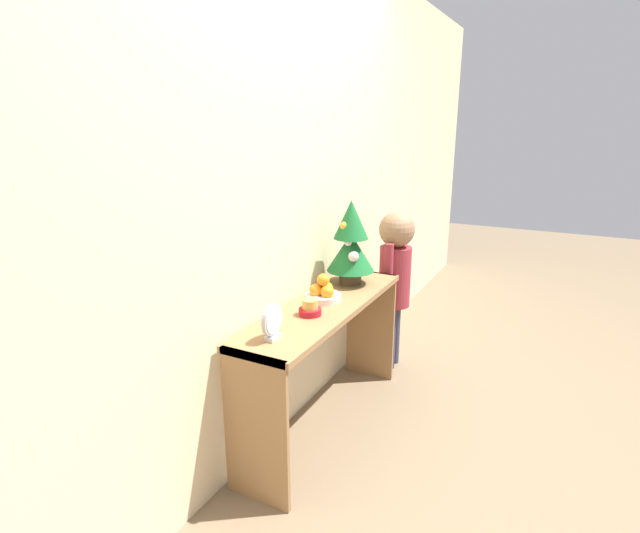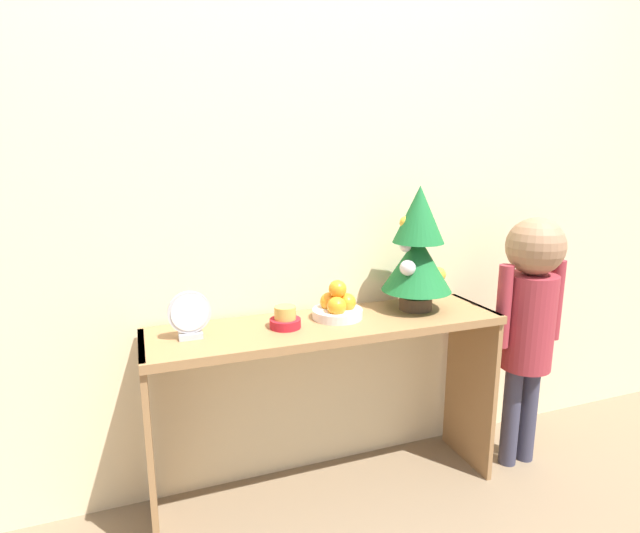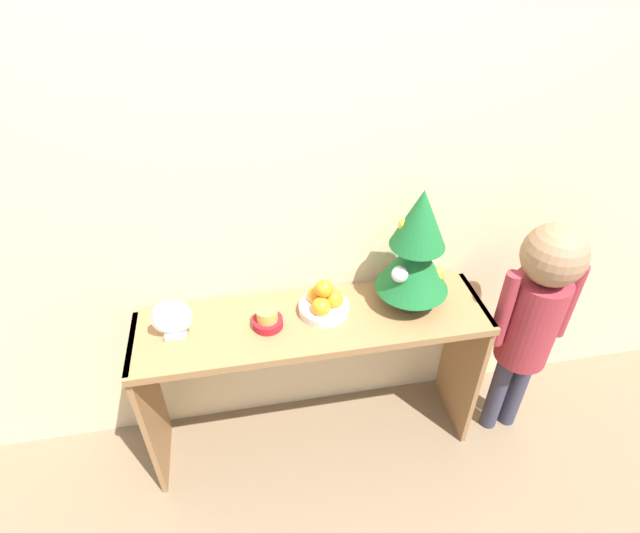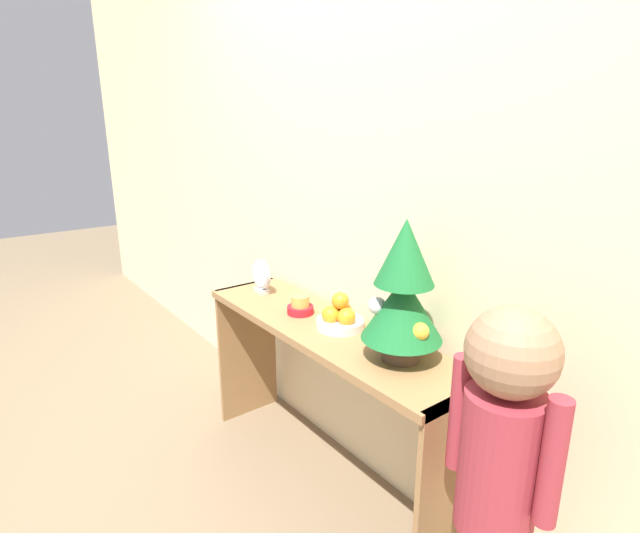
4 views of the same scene
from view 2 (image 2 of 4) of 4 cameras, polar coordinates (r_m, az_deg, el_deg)
The scene contains 8 objects.
ground_plane at distance 2.00m, azimuth 2.91°, elevation -27.11°, with size 12.00×12.00×0.00m, color #7A664C.
back_wall at distance 1.90m, azimuth -1.34°, elevation 11.75°, with size 7.00×0.05×2.50m, color beige.
console_table at distance 1.85m, azimuth 0.98°, elevation -10.68°, with size 1.29×0.34×0.69m.
mini_tree at distance 1.92m, azimuth 11.12°, elevation 2.02°, with size 0.27×0.27×0.48m.
fruit_bowl at distance 1.83m, azimuth 2.01°, elevation -4.57°, with size 0.18×0.18×0.14m.
singing_bowl at distance 1.73m, azimuth -4.00°, elevation -6.00°, with size 0.11×0.11×0.08m.
desk_clock at distance 1.67m, azimuth -14.69°, elevation -5.46°, with size 0.14×0.04×0.16m.
child_figure at distance 2.17m, azimuth 22.83°, elevation -4.41°, with size 0.32×0.23×1.04m.
Camera 2 is at (-0.62, -1.41, 1.28)m, focal length 28.00 mm.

